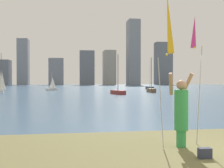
{
  "coord_description": "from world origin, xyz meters",
  "views": [
    {
      "loc": [
        -4.62,
        -5.88,
        1.81
      ],
      "look_at": [
        -1.24,
        16.11,
        1.52
      ],
      "focal_mm": 43.57,
      "sensor_mm": 36.0,
      "label": 1
    }
  ],
  "objects_px": {
    "kite_flag_right": "(194,36)",
    "sailboat_4": "(1,81)",
    "sailboat_1": "(52,84)",
    "person": "(181,110)",
    "bag": "(205,153)",
    "sailboat_2": "(150,88)",
    "sailboat_6": "(118,92)",
    "sailboat_5": "(151,90)",
    "kite_flag_left": "(169,25)"
  },
  "relations": [
    {
      "from": "person",
      "to": "sailboat_1",
      "type": "xyz_separation_m",
      "value": [
        -6.26,
        44.06,
        0.14
      ]
    },
    {
      "from": "person",
      "to": "sailboat_4",
      "type": "relative_size",
      "value": 0.35
    },
    {
      "from": "kite_flag_right",
      "to": "sailboat_4",
      "type": "height_order",
      "value": "sailboat_4"
    },
    {
      "from": "person",
      "to": "sailboat_5",
      "type": "xyz_separation_m",
      "value": [
        9.21,
        32.99,
        -0.62
      ]
    },
    {
      "from": "kite_flag_right",
      "to": "sailboat_6",
      "type": "distance_m",
      "value": 27.68
    },
    {
      "from": "bag",
      "to": "person",
      "type": "bearing_deg",
      "value": 95.45
    },
    {
      "from": "person",
      "to": "sailboat_1",
      "type": "bearing_deg",
      "value": 111.8
    },
    {
      "from": "kite_flag_right",
      "to": "sailboat_1",
      "type": "xyz_separation_m",
      "value": [
        -6.81,
        43.68,
        -1.95
      ]
    },
    {
      "from": "sailboat_2",
      "to": "sailboat_5",
      "type": "relative_size",
      "value": 1.06
    },
    {
      "from": "kite_flag_right",
      "to": "sailboat_2",
      "type": "bearing_deg",
      "value": 74.85
    },
    {
      "from": "person",
      "to": "bag",
      "type": "relative_size",
      "value": 6.76
    },
    {
      "from": "sailboat_4",
      "to": "kite_flag_right",
      "type": "bearing_deg",
      "value": -68.61
    },
    {
      "from": "bag",
      "to": "sailboat_6",
      "type": "xyz_separation_m",
      "value": [
        3.04,
        28.92,
        0.23
      ]
    },
    {
      "from": "person",
      "to": "sailboat_4",
      "type": "distance_m",
      "value": 37.58
    },
    {
      "from": "sailboat_4",
      "to": "sailboat_5",
      "type": "bearing_deg",
      "value": -5.73
    },
    {
      "from": "kite_flag_left",
      "to": "kite_flag_right",
      "type": "distance_m",
      "value": 1.43
    },
    {
      "from": "sailboat_5",
      "to": "sailboat_6",
      "type": "height_order",
      "value": "sailboat_5"
    },
    {
      "from": "kite_flag_right",
      "to": "sailboat_6",
      "type": "relative_size",
      "value": 0.7
    },
    {
      "from": "kite_flag_left",
      "to": "kite_flag_right",
      "type": "height_order",
      "value": "kite_flag_left"
    },
    {
      "from": "bag",
      "to": "sailboat_5",
      "type": "bearing_deg",
      "value": 75.05
    },
    {
      "from": "sailboat_5",
      "to": "sailboat_6",
      "type": "relative_size",
      "value": 1.01
    },
    {
      "from": "sailboat_1",
      "to": "kite_flag_right",
      "type": "bearing_deg",
      "value": -81.13
    },
    {
      "from": "sailboat_6",
      "to": "kite_flag_right",
      "type": "bearing_deg",
      "value": -95.4
    },
    {
      "from": "sailboat_2",
      "to": "sailboat_5",
      "type": "bearing_deg",
      "value": -105.82
    },
    {
      "from": "kite_flag_right",
      "to": "bag",
      "type": "bearing_deg",
      "value": -106.7
    },
    {
      "from": "sailboat_1",
      "to": "sailboat_4",
      "type": "relative_size",
      "value": 0.58
    },
    {
      "from": "kite_flag_right",
      "to": "bag",
      "type": "relative_size",
      "value": 12.21
    },
    {
      "from": "sailboat_2",
      "to": "kite_flag_left",
      "type": "bearing_deg",
      "value": -106.13
    },
    {
      "from": "sailboat_1",
      "to": "sailboat_6",
      "type": "xyz_separation_m",
      "value": [
        9.41,
        -16.26,
        -0.78
      ]
    },
    {
      "from": "kite_flag_left",
      "to": "kite_flag_right",
      "type": "bearing_deg",
      "value": 38.91
    },
    {
      "from": "sailboat_1",
      "to": "sailboat_5",
      "type": "distance_m",
      "value": 19.04
    },
    {
      "from": "kite_flag_left",
      "to": "bag",
      "type": "height_order",
      "value": "kite_flag_left"
    },
    {
      "from": "sailboat_2",
      "to": "person",
      "type": "bearing_deg",
      "value": -105.67
    },
    {
      "from": "person",
      "to": "sailboat_4",
      "type": "height_order",
      "value": "sailboat_4"
    },
    {
      "from": "sailboat_4",
      "to": "sailboat_6",
      "type": "relative_size",
      "value": 1.11
    },
    {
      "from": "sailboat_4",
      "to": "sailboat_1",
      "type": "bearing_deg",
      "value": 52.27
    },
    {
      "from": "bag",
      "to": "sailboat_2",
      "type": "distance_m",
      "value": 49.59
    },
    {
      "from": "sailboat_1",
      "to": "sailboat_5",
      "type": "xyz_separation_m",
      "value": [
        15.47,
        -11.07,
        -0.76
      ]
    },
    {
      "from": "sailboat_1",
      "to": "sailboat_6",
      "type": "bearing_deg",
      "value": -59.95
    },
    {
      "from": "sailboat_2",
      "to": "sailboat_6",
      "type": "height_order",
      "value": "sailboat_2"
    },
    {
      "from": "sailboat_2",
      "to": "sailboat_4",
      "type": "xyz_separation_m",
      "value": [
        -26.2,
        -11.51,
        1.37
      ]
    },
    {
      "from": "sailboat_6",
      "to": "bag",
      "type": "bearing_deg",
      "value": -96.01
    },
    {
      "from": "person",
      "to": "sailboat_4",
      "type": "bearing_deg",
      "value": 124.11
    },
    {
      "from": "kite_flag_right",
      "to": "sailboat_5",
      "type": "relative_size",
      "value": 0.69
    },
    {
      "from": "bag",
      "to": "sailboat_4",
      "type": "bearing_deg",
      "value": 109.96
    },
    {
      "from": "kite_flag_right",
      "to": "kite_flag_left",
      "type": "bearing_deg",
      "value": -141.09
    },
    {
      "from": "sailboat_2",
      "to": "sailboat_5",
      "type": "height_order",
      "value": "sailboat_2"
    },
    {
      "from": "kite_flag_left",
      "to": "bag",
      "type": "bearing_deg",
      "value": -42.14
    },
    {
      "from": "sailboat_1",
      "to": "sailboat_4",
      "type": "distance_m",
      "value": 11.19
    },
    {
      "from": "sailboat_4",
      "to": "person",
      "type": "bearing_deg",
      "value": -69.61
    }
  ]
}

